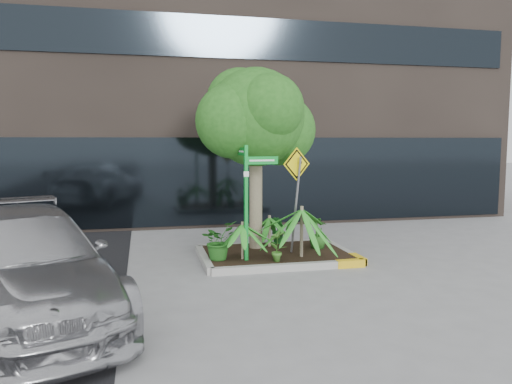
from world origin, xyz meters
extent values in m
plane|color=gray|center=(0.00, 0.00, 0.00)|extent=(80.00, 80.00, 0.00)
cube|color=#2D2621|center=(0.50, 8.50, 7.50)|extent=(18.00, 8.00, 15.00)
cube|color=#9E9E99|center=(0.20, 1.40, 0.07)|extent=(3.20, 0.15, 0.15)
cube|color=#9E9E99|center=(0.20, -0.80, 0.07)|extent=(3.20, 0.15, 0.15)
cube|color=#9E9E99|center=(-1.40, 0.30, 0.07)|extent=(0.15, 2.20, 0.15)
cube|color=#9E9E99|center=(1.80, 0.30, 0.07)|extent=(0.15, 2.20, 0.15)
cube|color=gold|center=(1.50, -0.80, 0.07)|extent=(0.60, 0.17, 0.15)
cube|color=black|center=(0.20, 0.30, 0.12)|extent=(3.05, 2.05, 0.06)
cylinder|color=gray|center=(-0.13, 0.84, 1.38)|extent=(0.29, 0.29, 2.77)
cylinder|color=gray|center=(-0.04, 0.84, 2.40)|extent=(0.52, 0.15, 0.90)
sphere|color=#215819|center=(-0.13, 0.84, 3.13)|extent=(2.21, 2.21, 2.21)
sphere|color=#215819|center=(0.51, 1.11, 2.86)|extent=(1.66, 1.66, 1.66)
sphere|color=#215819|center=(-0.69, 0.65, 3.04)|extent=(1.66, 1.66, 1.66)
sphere|color=#215819|center=(0.05, 0.28, 3.32)|extent=(1.47, 1.47, 1.47)
sphere|color=#215819|center=(-0.41, 1.30, 3.50)|extent=(1.57, 1.57, 1.57)
cylinder|color=gray|center=(0.61, -0.26, 0.69)|extent=(0.07, 0.07, 1.09)
cylinder|color=gray|center=(-0.65, -0.19, 0.54)|extent=(0.07, 0.07, 0.79)
cylinder|color=gray|center=(0.20, 0.90, 0.52)|extent=(0.07, 0.07, 0.73)
imported|color=#B5B5BA|center=(-4.41, -2.43, 0.79)|extent=(3.89, 5.88, 1.58)
imported|color=#1E5919|center=(-1.15, -0.11, 0.55)|extent=(1.02, 1.02, 0.80)
imported|color=#245E1C|center=(1.24, 0.45, 0.52)|extent=(0.57, 0.57, 0.73)
imported|color=#3A7624|center=(0.00, -0.55, 0.48)|extent=(0.46, 0.46, 0.67)
imported|color=#19561C|center=(0.49, 1.15, 0.48)|extent=(0.39, 0.39, 0.65)
cube|color=#0C8A2A|center=(-0.60, -0.30, 1.26)|extent=(0.08, 0.08, 2.52)
cube|color=#0C8A2A|center=(-0.26, -0.27, 2.21)|extent=(0.70, 0.09, 0.16)
cube|color=#0C8A2A|center=(-0.63, 0.04, 2.39)|extent=(0.09, 0.70, 0.16)
cube|color=white|center=(-0.26, -0.28, 2.21)|extent=(0.54, 0.05, 0.04)
cube|color=white|center=(-0.65, 0.04, 2.39)|extent=(0.05, 0.54, 0.04)
cube|color=white|center=(-0.60, -0.34, 1.94)|extent=(0.11, 0.01, 0.11)
cylinder|color=slate|center=(0.57, 0.02, 1.22)|extent=(0.17, 0.34, 2.12)
cube|color=yellow|center=(0.57, -0.01, 2.11)|extent=(0.67, 0.29, 0.71)
cube|color=black|center=(0.57, -0.02, 2.11)|extent=(0.59, 0.24, 0.63)
cube|color=yellow|center=(0.57, -0.02, 2.11)|extent=(0.50, 0.20, 0.54)
cube|color=black|center=(0.56, -0.03, 2.10)|extent=(0.16, 0.07, 0.10)
camera|label=1|loc=(-2.65, -10.21, 2.62)|focal=35.00mm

